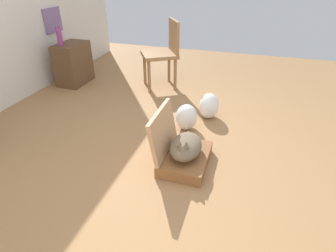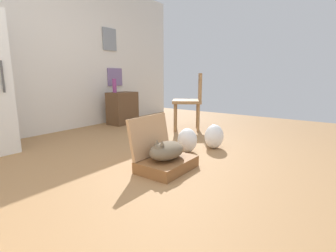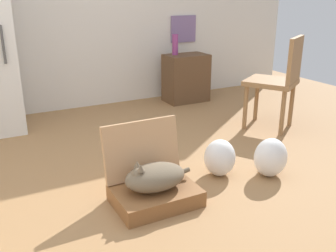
{
  "view_description": "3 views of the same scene",
  "coord_description": "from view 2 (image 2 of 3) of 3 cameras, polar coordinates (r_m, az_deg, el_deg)",
  "views": [
    {
      "loc": [
        -2.1,
        -0.75,
        1.62
      ],
      "look_at": [
        0.07,
        -0.07,
        0.29
      ],
      "focal_mm": 29.85,
      "sensor_mm": 36.0,
      "label": 1
    },
    {
      "loc": [
        -1.98,
        -1.68,
        0.92
      ],
      "look_at": [
        0.19,
        -0.11,
        0.38
      ],
      "focal_mm": 26.93,
      "sensor_mm": 36.0,
      "label": 2
    },
    {
      "loc": [
        -1.07,
        -2.35,
        1.37
      ],
      "look_at": [
        0.13,
        -0.07,
        0.46
      ],
      "focal_mm": 40.99,
      "sensor_mm": 36.0,
      "label": 3
    }
  ],
  "objects": [
    {
      "name": "ground_plane",
      "position": [
        2.75,
        -4.19,
        -8.12
      ],
      "size": [
        7.68,
        7.68,
        0.0
      ],
      "primitive_type": "plane",
      "color": "#9E7247",
      "rests_on": "ground"
    },
    {
      "name": "wall_back",
      "position": [
        4.43,
        -28.34,
        15.01
      ],
      "size": [
        6.4,
        0.15,
        2.6
      ],
      "color": "silver",
      "rests_on": "ground"
    },
    {
      "name": "suitcase_base",
      "position": [
        2.51,
        -0.26,
        -8.67
      ],
      "size": [
        0.56,
        0.41,
        0.11
      ],
      "primitive_type": "cube",
      "color": "brown",
      "rests_on": "ground"
    },
    {
      "name": "suitcase_lid",
      "position": [
        2.56,
        -4.15,
        -2.21
      ],
      "size": [
        0.56,
        0.11,
        0.41
      ],
      "primitive_type": "cube",
      "rotation": [
        1.39,
        0.0,
        0.0
      ],
      "color": "tan",
      "rests_on": "suitcase_base"
    },
    {
      "name": "cat",
      "position": [
        2.46,
        -0.35,
        -5.54
      ],
      "size": [
        0.5,
        0.28,
        0.22
      ],
      "color": "brown",
      "rests_on": "suitcase_base"
    },
    {
      "name": "plastic_bag_white",
      "position": [
        3.07,
        4.39,
        -3.23
      ],
      "size": [
        0.25,
        0.24,
        0.29
      ],
      "primitive_type": "ellipsoid",
      "color": "white",
      "rests_on": "ground"
    },
    {
      "name": "plastic_bag_clear",
      "position": [
        3.27,
        10.39,
        -2.34
      ],
      "size": [
        0.27,
        0.23,
        0.31
      ],
      "primitive_type": "ellipsoid",
      "color": "white",
      "rests_on": "ground"
    },
    {
      "name": "side_table",
      "position": [
        4.93,
        -10.26,
        4.01
      ],
      "size": [
        0.54,
        0.35,
        0.61
      ],
      "primitive_type": "cube",
      "color": "brown",
      "rests_on": "ground"
    },
    {
      "name": "vase_tall",
      "position": [
        4.84,
        -12.03,
        8.93
      ],
      "size": [
        0.08,
        0.08,
        0.25
      ],
      "primitive_type": "cylinder",
      "color": "#8C387A",
      "rests_on": "side_table"
    },
    {
      "name": "chair",
      "position": [
        4.28,
        5.29,
        6.11
      ],
      "size": [
        0.63,
        0.64,
        0.95
      ],
      "rotation": [
        0.0,
        0.0,
        -2.59
      ],
      "color": "olive",
      "rests_on": "ground"
    }
  ]
}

